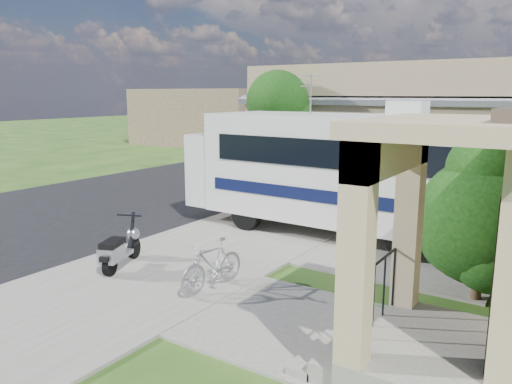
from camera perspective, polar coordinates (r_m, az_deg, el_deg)
The scene contains 18 objects.
ground at distance 10.44m, azimuth -5.34°, elevation -9.56°, with size 120.00×120.00×0.00m, color #1C3F11.
street_slab at distance 22.57m, azimuth -4.36°, elevation 1.78°, with size 9.00×80.00×0.02m, color black.
sidewalk_slab at distance 19.33m, azimuth 11.07°, elevation 0.07°, with size 4.00×80.00×0.06m, color #67655D.
driveway_slab at distance 13.46m, azimuth 11.92°, elevation -4.86°, with size 7.00×6.00×0.05m, color #67655D.
walk_slab at distance 8.17m, azimuth 7.26°, elevation -15.57°, with size 4.00×3.00×0.05m, color #67655D.
warehouse at distance 22.48m, azimuth 17.54°, elevation 6.34°, with size 12.50×8.40×5.04m.
distant_bldg_far at distance 37.61m, azimuth -4.69°, elevation 8.59°, with size 10.00×8.00×4.00m, color brown.
distant_bldg_near at distance 46.70m, azimuth 6.51°, elevation 8.56°, with size 8.00×7.00×3.20m, color #766249.
street_tree_a at distance 19.34m, azimuth 2.82°, elevation 9.87°, with size 2.44×2.40×4.58m.
street_tree_b at distance 28.40m, azimuth 13.33°, elevation 10.30°, with size 2.44×2.40×4.73m.
street_tree_c at distance 36.98m, azimuth 18.22°, elevation 9.74°, with size 2.44×2.40×4.42m.
motorhome at distance 13.24m, azimuth 8.88°, elevation 2.75°, with size 8.12×2.77×4.14m.
shrub at distance 9.67m, azimuth 25.00°, elevation -2.49°, with size 2.52×2.40×3.09m.
scooter at distance 10.93m, azimuth -15.34°, elevation -6.33°, with size 0.86×1.55×1.06m.
bicycle at distance 9.51m, azimuth -5.04°, elevation -8.63°, with size 0.44×1.57×0.95m, color #96959C.
pickup_truck at distance 23.81m, azimuth 3.17°, elevation 4.13°, with size 2.55×5.54×1.54m, color silver.
van at distance 30.08m, azimuth 8.52°, elevation 5.63°, with size 2.35×5.77×1.68m, color silver.
garden_hose at distance 8.75m, azimuth 13.71°, elevation -13.55°, with size 0.34×0.34×0.15m, color #156C17.
Camera 1 is at (6.15, -7.59, 3.69)m, focal length 35.00 mm.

